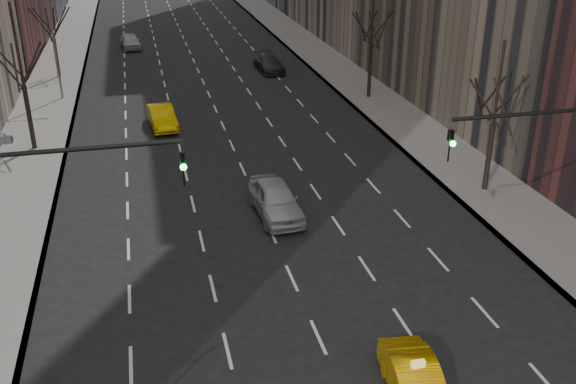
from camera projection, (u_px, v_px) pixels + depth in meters
sidewalk_left at (71, 38)px, 71.45m from camera, size 4.50×320.00×0.15m
sidewalk_right at (285, 28)px, 76.60m from camera, size 4.50×320.00×0.15m
tree_lw_c at (24, 86)px, 38.01m from camera, size 3.36×3.50×8.74m
tree_lw_d at (53, 37)px, 54.13m from camera, size 3.36×3.50×7.36m
tree_rw_b at (493, 125)px, 32.56m from camera, size 3.36×3.50×7.82m
tree_rw_c at (371, 46)px, 48.36m from camera, size 3.36×3.50×8.74m
traffic_mast_left at (19, 228)px, 18.54m from camera, size 6.69×0.39×8.00m
traffic_mast_right at (572, 172)px, 22.37m from camera, size 6.69×0.39×8.00m
streetlight_far at (57, 26)px, 47.32m from camera, size 2.83×0.22×9.00m
taxi_sedan at (416, 384)px, 19.55m from camera, size 1.84×4.21×1.34m
silver_sedan_ahead at (275, 199)px, 31.21m from camera, size 2.22×5.00×1.67m
far_taxi at (162, 117)px, 43.32m from camera, size 1.97×4.61×1.48m
far_suv_grey at (269, 63)px, 57.62m from camera, size 2.32×5.09×1.44m
far_car_white at (130, 41)px, 66.34m from camera, size 2.26×4.67×1.54m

